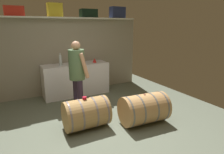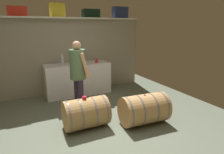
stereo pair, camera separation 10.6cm
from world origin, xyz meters
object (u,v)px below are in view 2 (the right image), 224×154
(toolcase_black, at_px, (91,13))
(wine_barrel_far, at_px, (144,109))
(tasting_cup, at_px, (84,98))
(red_funnel, at_px, (97,60))
(wine_glass, at_px, (78,59))
(toolcase_red, at_px, (17,11))
(wine_barrel_near, at_px, (86,113))
(work_cabinet, at_px, (78,79))
(winemaker_pouring, at_px, (78,70))
(wine_bottle_clear, at_px, (62,60))
(toolcase_navy, at_px, (120,13))
(toolcase_yellow, at_px, (57,10))

(toolcase_black, relative_size, wine_barrel_far, 0.48)
(wine_barrel_far, relative_size, tasting_cup, 12.59)
(red_funnel, xyz_separation_m, tasting_cup, (-0.93, -1.72, -0.32))
(wine_glass, relative_size, red_funnel, 1.09)
(toolcase_red, relative_size, wine_barrel_near, 0.53)
(work_cabinet, relative_size, tasting_cup, 23.52)
(toolcase_black, xyz_separation_m, winemaker_pouring, (-0.79, -1.29, -1.19))
(toolcase_red, relative_size, winemaker_pouring, 0.28)
(toolcase_black, distance_m, wine_bottle_clear, 1.46)
(wine_glass, bearing_deg, toolcase_navy, 1.90)
(wine_barrel_near, bearing_deg, winemaker_pouring, 83.26)
(toolcase_red, height_order, wine_barrel_far, toolcase_red)
(toolcase_red, distance_m, toolcase_black, 1.76)
(toolcase_black, xyz_separation_m, red_funnel, (0.03, -0.26, -1.22))
(winemaker_pouring, bearing_deg, toolcase_black, 146.34)
(toolcase_navy, bearing_deg, red_funnel, -166.08)
(wine_bottle_clear, relative_size, tasting_cup, 4.47)
(toolcase_red, height_order, red_funnel, toolcase_red)
(toolcase_black, bearing_deg, tasting_cup, -112.73)
(wine_barrel_near, bearing_deg, tasting_cup, -179.25)
(work_cabinet, bearing_deg, toolcase_navy, 7.96)
(wine_glass, xyz_separation_m, wine_barrel_far, (0.58, -2.28, -0.64))
(toolcase_navy, bearing_deg, work_cabinet, -174.96)
(toolcase_navy, height_order, work_cabinet, toolcase_navy)
(work_cabinet, distance_m, tasting_cup, 1.84)
(toolcase_navy, xyz_separation_m, wine_bottle_clear, (-1.77, -0.28, -1.18))
(toolcase_navy, distance_m, wine_barrel_near, 3.25)
(toolcase_red, height_order, toolcase_navy, toolcase_navy)
(red_funnel, distance_m, wine_barrel_near, 2.05)
(wine_barrel_near, bearing_deg, wine_barrel_far, -17.56)
(toolcase_yellow, height_order, work_cabinet, toolcase_yellow)
(wine_barrel_near, bearing_deg, wine_glass, 77.60)
(work_cabinet, bearing_deg, wine_bottle_clear, -167.06)
(wine_bottle_clear, distance_m, red_funnel, 0.92)
(work_cabinet, relative_size, wine_glass, 13.26)
(wine_barrel_far, height_order, tasting_cup, tasting_cup)
(wine_barrel_far, xyz_separation_m, winemaker_pouring, (-0.94, 1.03, 0.64))
(wine_barrel_far, bearing_deg, work_cabinet, 111.26)
(wine_glass, distance_m, wine_barrel_far, 2.44)
(toolcase_black, relative_size, tasting_cup, 5.98)
(toolcase_navy, relative_size, wine_barrel_near, 0.54)
(red_funnel, bearing_deg, wine_barrel_far, -86.67)
(toolcase_red, xyz_separation_m, tasting_cup, (0.86, -1.98, -1.54))
(toolcase_black, relative_size, wine_barrel_near, 0.55)
(wine_glass, bearing_deg, work_cabinet, -110.81)
(toolcase_yellow, height_order, winemaker_pouring, toolcase_yellow)
(toolcase_navy, height_order, wine_barrel_near, toolcase_navy)
(toolcase_black, distance_m, wine_glass, 1.27)
(wine_bottle_clear, bearing_deg, toolcase_yellow, 87.04)
(toolcase_black, distance_m, work_cabinet, 1.77)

